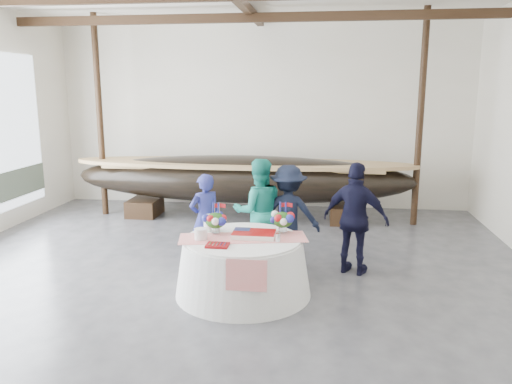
# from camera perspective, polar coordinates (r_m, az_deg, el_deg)

# --- Properties ---
(floor) EXTENTS (10.00, 12.00, 0.01)m
(floor) POSITION_cam_1_polar(r_m,az_deg,el_deg) (7.01, -5.53, -12.65)
(floor) COLOR #3D3D42
(floor) RESTS_ON ground
(wall_back) EXTENTS (10.00, 0.02, 4.50)m
(wall_back) POSITION_cam_1_polar(r_m,az_deg,el_deg) (12.32, 0.60, 8.81)
(wall_back) COLOR silver
(wall_back) RESTS_ON ground
(pavilion_structure) EXTENTS (9.80, 11.76, 4.50)m
(pavilion_structure) POSITION_cam_1_polar(r_m,az_deg,el_deg) (7.24, -4.70, 20.56)
(pavilion_structure) COLOR black
(pavilion_structure) RESTS_ON ground
(longboat_display) EXTENTS (7.64, 1.53, 1.43)m
(longboat_display) POSITION_cam_1_polar(r_m,az_deg,el_deg) (11.11, -1.59, 1.53)
(longboat_display) COLOR black
(longboat_display) RESTS_ON ground
(banquet_table) EXTENTS (1.93, 1.93, 0.83)m
(banquet_table) POSITION_cam_1_polar(r_m,az_deg,el_deg) (7.18, -1.48, -8.43)
(banquet_table) COLOR silver
(banquet_table) RESTS_ON ground
(tabletop_items) EXTENTS (1.86, 1.01, 0.40)m
(tabletop_items) POSITION_cam_1_polar(r_m,az_deg,el_deg) (7.16, -1.33, -3.75)
(tabletop_items) COLOR red
(tabletop_items) RESTS_ON banquet_table
(guest_woman_blue) EXTENTS (0.66, 0.63, 1.51)m
(guest_woman_blue) POSITION_cam_1_polar(r_m,az_deg,el_deg) (8.38, -5.86, -3.04)
(guest_woman_blue) COLOR navy
(guest_woman_blue) RESTS_ON ground
(guest_woman_teal) EXTENTS (1.00, 0.87, 1.77)m
(guest_woman_teal) POSITION_cam_1_polar(r_m,az_deg,el_deg) (8.31, 0.31, -2.21)
(guest_woman_teal) COLOR teal
(guest_woman_teal) RESTS_ON ground
(guest_man_left) EXTENTS (1.08, 0.63, 1.65)m
(guest_man_left) POSITION_cam_1_polar(r_m,az_deg,el_deg) (8.37, 3.69, -2.53)
(guest_man_left) COLOR black
(guest_man_left) RESTS_ON ground
(guest_man_right) EXTENTS (1.13, 0.79, 1.78)m
(guest_man_right) POSITION_cam_1_polar(r_m,az_deg,el_deg) (7.96, 11.33, -3.03)
(guest_man_right) COLOR black
(guest_man_right) RESTS_ON ground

